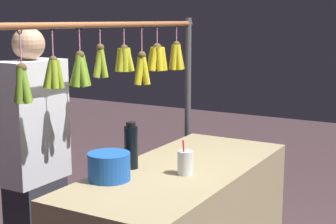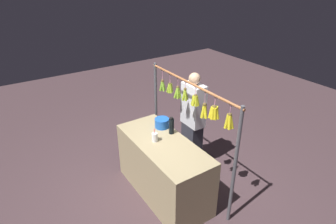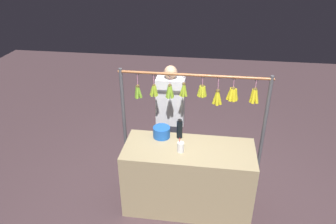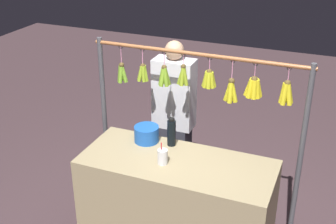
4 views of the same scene
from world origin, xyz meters
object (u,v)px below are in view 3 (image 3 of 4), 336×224
blue_bucket (162,132)px  drink_cup (181,147)px  vendor_person (170,121)px  water_bottle (180,129)px

blue_bucket → drink_cup: 0.39m
vendor_person → blue_bucket: bearing=86.0°
water_bottle → blue_bucket: 0.23m
blue_bucket → drink_cup: size_ratio=1.16×
water_bottle → blue_bucket: water_bottle is taller
blue_bucket → vendor_person: 0.56m
blue_bucket → water_bottle: bearing=-175.5°
blue_bucket → vendor_person: bearing=-94.0°
blue_bucket → vendor_person: vendor_person is taller
water_bottle → drink_cup: bearing=98.6°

